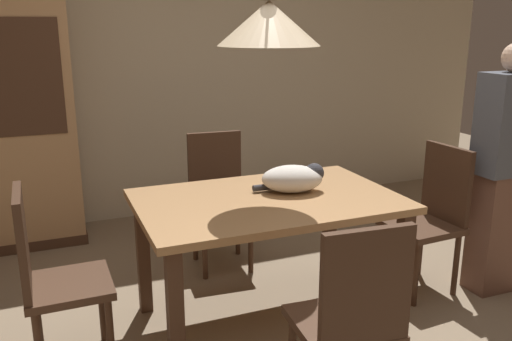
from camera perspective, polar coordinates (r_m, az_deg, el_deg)
name	(u,v)px	position (r m, az deg, el deg)	size (l,w,h in m)	color
back_wall	(173,49)	(4.78, -8.76, 12.65)	(6.40, 0.10, 2.90)	beige
dining_table	(268,215)	(2.94, 1.24, -4.77)	(1.40, 0.90, 0.75)	#A87A4C
chair_far_back	(219,194)	(3.76, -3.99, -2.46)	(0.43, 0.43, 0.93)	#472D1E
chair_near_front	(352,316)	(2.29, 10.12, -14.99)	(0.43, 0.43, 0.93)	#472D1E
chair_right_side	(432,212)	(3.56, 18.15, -4.24)	(0.42, 0.42, 0.93)	#472D1E
chair_left_side	(50,273)	(2.78, -21.02, -10.13)	(0.40, 0.40, 0.93)	#472D1E
cat_sleeping	(294,178)	(3.00, 4.05, -0.83)	(0.40, 0.30, 0.16)	silver
pendant_lamp	(269,23)	(2.76, 1.37, 15.42)	(0.52, 0.52, 1.30)	beige
person_standing	(503,172)	(3.62, 24.73, -0.15)	(0.36, 0.22, 1.56)	brown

